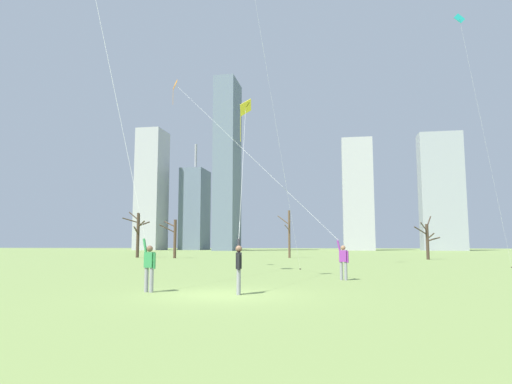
# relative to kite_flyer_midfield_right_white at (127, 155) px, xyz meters

# --- Properties ---
(ground_plane) EXTENTS (400.00, 400.00, 0.00)m
(ground_plane) POSITION_rel_kite_flyer_midfield_right_white_xyz_m (4.09, -0.96, -5.04)
(ground_plane) COLOR #7A934C
(kite_flyer_midfield_right_white) EXTENTS (7.49, 3.85, 23.11)m
(kite_flyer_midfield_right_white) POSITION_rel_kite_flyer_midfield_right_white_xyz_m (0.00, 0.00, 0.00)
(kite_flyer_midfield_right_white) COLOR gray
(kite_flyer_midfield_right_white) RESTS_ON ground
(kite_flyer_foreground_right_orange) EXTENTS (12.05, 8.69, 13.58)m
(kite_flyer_foreground_right_orange) POSITION_rel_kite_flyer_midfield_right_white_xyz_m (6.77, 6.98, -2.74)
(kite_flyer_foreground_right_orange) COLOR gray
(kite_flyer_foreground_right_orange) RESTS_ON ground
(kite_flyer_midfield_left_yellow) EXTENTS (1.52, 7.36, 8.95)m
(kite_flyer_midfield_left_yellow) POSITION_rel_kite_flyer_midfield_right_white_xyz_m (4.39, 0.13, -3.08)
(kite_flyer_midfield_left_yellow) COLOR gray
(kite_flyer_midfield_left_yellow) RESTS_ON ground
(distant_kite_low_near_trees_teal) EXTENTS (3.42, 1.41, 18.94)m
(distant_kite_low_near_trees_teal) POSITION_rel_kite_flyer_midfield_right_white_xyz_m (17.53, 18.72, 11.14)
(distant_kite_low_near_trees_teal) COLOR teal
(distant_kite_low_near_trees_teal) RESTS_ON ground
(bare_tree_right_of_center) EXTENTS (2.87, 2.77, 4.96)m
(bare_tree_right_of_center) POSITION_rel_kite_flyer_midfield_right_white_xyz_m (17.77, 37.86, -2.74)
(bare_tree_right_of_center) COLOR #423326
(bare_tree_right_of_center) RESTS_ON ground
(bare_tree_rightmost) EXTENTS (3.10, 3.85, 5.94)m
(bare_tree_rightmost) POSITION_rel_kite_flyer_midfield_right_white_xyz_m (-17.67, 39.42, -1.84)
(bare_tree_rightmost) COLOR #423326
(bare_tree_rightmost) RESTS_ON ground
(bare_tree_center) EXTENTS (1.85, 1.62, 5.97)m
(bare_tree_center) POSITION_rel_kite_flyer_midfield_right_white_xyz_m (1.79, 41.33, -1.93)
(bare_tree_center) COLOR brown
(bare_tree_center) RESTS_ON ground
(bare_tree_far_right_edge) EXTENTS (1.98, 2.05, 4.76)m
(bare_tree_far_right_edge) POSITION_rel_kite_flyer_midfield_right_white_xyz_m (-12.12, 37.85, -2.47)
(bare_tree_far_right_edge) COLOR #4C3828
(bare_tree_far_right_edge) RESTS_ON ground
(skyline_short_annex) EXTENTS (7.33, 11.55, 34.98)m
(skyline_short_annex) POSITION_rel_kite_flyer_midfield_right_white_xyz_m (-38.13, 126.39, 8.13)
(skyline_short_annex) COLOR slate
(skyline_short_annex) RESTS_ON ground
(skyline_mid_tower_right) EXTENTS (8.78, 9.57, 32.82)m
(skyline_mid_tower_right) POSITION_rel_kite_flyer_midfield_right_white_xyz_m (13.94, 120.76, 11.37)
(skyline_mid_tower_right) COLOR #B2B2B7
(skyline_mid_tower_right) RESTS_ON ground
(skyline_squat_block) EXTENTS (11.74, 6.57, 33.55)m
(skyline_squat_block) POSITION_rel_kite_flyer_midfield_right_white_xyz_m (37.23, 119.44, 11.73)
(skyline_squat_block) COLOR #9EA3AD
(skyline_squat_block) RESTS_ON ground
(skyline_wide_slab) EXTENTS (7.66, 10.03, 37.91)m
(skyline_wide_slab) POSITION_rel_kite_flyer_midfield_right_white_xyz_m (-49.72, 117.92, 13.91)
(skyline_wide_slab) COLOR #B2B2B7
(skyline_wide_slab) RESTS_ON ground
(skyline_slender_spire) EXTENTS (5.84, 11.46, 49.34)m
(skyline_slender_spire) POSITION_rel_kite_flyer_midfield_right_white_xyz_m (-22.97, 109.02, 19.63)
(skyline_slender_spire) COLOR slate
(skyline_slender_spire) RESTS_ON ground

